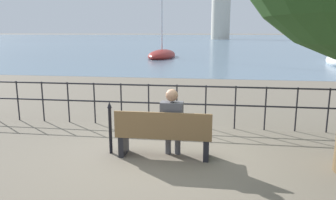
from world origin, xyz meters
TOP-DOWN VIEW (x-y plane):
  - ground_plane at (0.00, 0.00)m, footprint 1000.00×1000.00m
  - harbor_water at (0.00, 160.60)m, footprint 600.00×300.00m
  - park_bench at (0.00, -0.06)m, footprint 1.77×0.45m
  - seated_person_left at (0.14, 0.01)m, footprint 0.41×0.35m
  - promenade_railing at (0.00, 2.02)m, footprint 15.51×0.04m
  - closed_umbrella at (-1.04, 0.01)m, footprint 0.09×0.09m
  - sailboat_1 at (-3.96, 24.09)m, footprint 2.52×6.17m
  - harbor_lighthouse at (2.26, 105.56)m, footprint 6.08×6.08m

SIDE VIEW (x-z plane):
  - ground_plane at x=0.00m, z-range 0.00..0.00m
  - harbor_water at x=0.00m, z-range 0.00..0.01m
  - sailboat_1 at x=-3.96m, z-range -4.68..5.23m
  - park_bench at x=0.00m, z-range -0.02..0.88m
  - closed_umbrella at x=-1.04m, z-range 0.06..1.08m
  - promenade_railing at x=0.00m, z-range 0.17..1.22m
  - seated_person_left at x=0.14m, z-range 0.06..1.36m
  - harbor_lighthouse at x=2.26m, z-range -0.71..19.55m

